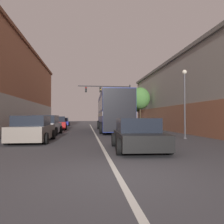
{
  "coord_description": "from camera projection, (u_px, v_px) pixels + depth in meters",
  "views": [
    {
      "loc": [
        -0.75,
        -5.1,
        1.37
      ],
      "look_at": [
        1.65,
        15.08,
        1.88
      ],
      "focal_mm": 35.0,
      "sensor_mm": 36.0,
      "label": 1
    }
  ],
  "objects": [
    {
      "name": "street_tree_near",
      "position": [
        140.0,
        98.0,
        27.59
      ],
      "size": [
        2.49,
        2.25,
        5.18
      ],
      "color": "#3D2D1E",
      "rests_on": "ground_plane"
    },
    {
      "name": "parked_car_left_near",
      "position": [
        63.0,
        122.0,
        35.15
      ],
      "size": [
        2.22,
        3.94,
        1.33
      ],
      "rotation": [
        0.0,
        0.0,
        1.62
      ],
      "color": "navy",
      "rests_on": "ground_plane"
    },
    {
      "name": "street_lamp",
      "position": [
        185.0,
        100.0,
        14.07
      ],
      "size": [
        0.3,
        0.3,
        4.46
      ],
      "color": "#47474C",
      "rests_on": "ground_plane"
    },
    {
      "name": "ground_plane",
      "position": [
        118.0,
        176.0,
        5.11
      ],
      "size": [
        160.0,
        160.0,
        0.0
      ],
      "primitive_type": "plane",
      "color": "#424247"
    },
    {
      "name": "hatchback_foreground",
      "position": [
        138.0,
        135.0,
        9.28
      ],
      "size": [
        2.22,
        4.04,
        1.34
      ],
      "rotation": [
        0.0,
        0.0,
        1.52
      ],
      "color": "black",
      "rests_on": "ground_plane"
    },
    {
      "name": "lane_center_line",
      "position": [
        94.0,
        132.0,
        20.72
      ],
      "size": [
        0.14,
        43.45,
        0.01
      ],
      "color": "silver",
      "rests_on": "ground_plane"
    },
    {
      "name": "street_tree_far",
      "position": [
        135.0,
        100.0,
        34.34
      ],
      "size": [
        3.48,
        3.13,
        6.04
      ],
      "color": "brown",
      "rests_on": "ground_plane"
    },
    {
      "name": "parked_car_left_mid",
      "position": [
        47.0,
        126.0,
        17.45
      ],
      "size": [
        2.18,
        3.98,
        1.54
      ],
      "rotation": [
        0.0,
        0.0,
        1.53
      ],
      "color": "silver",
      "rests_on": "ground_plane"
    },
    {
      "name": "parked_car_left_distant",
      "position": [
        33.0,
        130.0,
        12.25
      ],
      "size": [
        2.11,
        4.19,
        1.46
      ],
      "rotation": [
        0.0,
        0.0,
        1.57
      ],
      "color": "slate",
      "rests_on": "ground_plane"
    },
    {
      "name": "bus",
      "position": [
        113.0,
        111.0,
        22.11
      ],
      "size": [
        3.14,
        11.64,
        3.64
      ],
      "rotation": [
        0.0,
        0.0,
        1.54
      ],
      "color": "navy",
      "rests_on": "ground_plane"
    },
    {
      "name": "building_right_storefront",
      "position": [
        221.0,
        93.0,
        21.01
      ],
      "size": [
        9.83,
        29.9,
        7.12
      ],
      "color": "#9E998E",
      "rests_on": "ground_plane"
    },
    {
      "name": "traffic_signal_gantry",
      "position": [
        113.0,
        95.0,
        32.85
      ],
      "size": [
        7.91,
        0.36,
        6.35
      ],
      "color": "black",
      "rests_on": "ground_plane"
    },
    {
      "name": "parked_car_left_far",
      "position": [
        58.0,
        123.0,
        24.91
      ],
      "size": [
        2.32,
        4.82,
        1.48
      ],
      "rotation": [
        0.0,
        0.0,
        1.67
      ],
      "color": "red",
      "rests_on": "ground_plane"
    }
  ]
}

